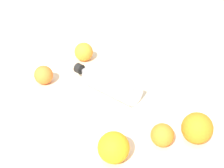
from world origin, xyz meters
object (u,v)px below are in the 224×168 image
at_px(water_bottle, 107,81).
at_px(orange_0, 84,52).
at_px(orange_2, 197,128).
at_px(orange_3, 44,75).
at_px(orange_4, 114,148).
at_px(orange_1, 162,135).

xyz_separation_m(water_bottle, orange_0, (-0.21, 0.08, -0.00)).
distance_m(water_bottle, orange_2, 0.33).
bearing_deg(water_bottle, orange_2, 176.83).
relative_size(orange_3, orange_4, 0.80).
xyz_separation_m(orange_2, orange_3, (-0.52, -0.13, -0.01)).
distance_m(water_bottle, orange_0, 0.23).
xyz_separation_m(orange_1, orange_4, (-0.05, -0.13, 0.01)).
relative_size(water_bottle, orange_1, 4.16).
distance_m(water_bottle, orange_3, 0.22).
height_order(orange_2, orange_3, orange_2).
bearing_deg(orange_2, water_bottle, -178.54).
distance_m(orange_2, orange_4, 0.23).
bearing_deg(orange_4, orange_0, 147.58).
distance_m(orange_0, orange_3, 0.20).
bearing_deg(orange_4, orange_1, 68.36).
distance_m(orange_1, orange_2, 0.09).
distance_m(orange_3, orange_4, 0.42).
relative_size(orange_0, orange_1, 1.13).
bearing_deg(orange_3, orange_1, 6.02).
bearing_deg(orange_3, orange_2, 13.61).
xyz_separation_m(orange_3, orange_4, (0.41, -0.08, 0.01)).
distance_m(orange_1, orange_4, 0.14).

